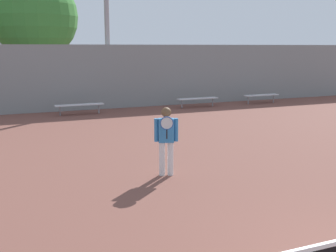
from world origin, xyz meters
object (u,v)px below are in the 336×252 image
Objects in this scene: tennis_player at (166,137)px; bench_courtside_far at (198,99)px; bench_by_gate at (261,95)px; bench_adjacent_court at (80,105)px; tree_green_tall at (35,17)px.

bench_courtside_far is (5.42, 9.43, -0.51)m from tennis_player.
bench_by_gate is at bearing 0.00° from bench_courtside_far.
bench_courtside_far is 1.00× the size of bench_adjacent_court.
bench_by_gate is at bearing 64.16° from tennis_player.
tree_green_tall is at bearing 103.07° from bench_adjacent_court.
bench_by_gate is at bearing -27.42° from tree_green_tall.
tree_green_tall reaches higher than bench_courtside_far.
tree_green_tall is (-1.33, 5.75, 4.20)m from bench_adjacent_court.
bench_adjacent_court is 1.07× the size of bench_by_gate.
tree_green_tall is (-7.25, 5.75, 4.20)m from bench_courtside_far.
tennis_player reaches higher than bench_by_gate.
bench_courtside_far is 3.83m from bench_by_gate.
bench_adjacent_court is at bearing 180.00° from bench_courtside_far.
bench_by_gate is 0.29× the size of tree_green_tall.
tennis_player is at bearing -119.86° from bench_courtside_far.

